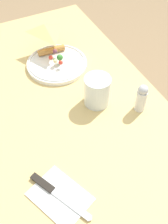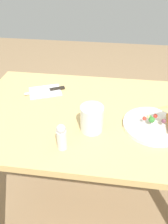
{
  "view_description": "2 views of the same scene",
  "coord_description": "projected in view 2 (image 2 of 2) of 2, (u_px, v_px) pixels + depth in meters",
  "views": [
    {
      "loc": [
        0.61,
        -0.22,
        1.43
      ],
      "look_at": [
        0.1,
        0.03,
        0.76
      ],
      "focal_mm": 45.0,
      "sensor_mm": 36.0,
      "label": 1
    },
    {
      "loc": [
        -0.01,
        0.75,
        1.29
      ],
      "look_at": [
        0.08,
        0.08,
        0.78
      ],
      "focal_mm": 35.0,
      "sensor_mm": 36.0,
      "label": 2
    }
  ],
  "objects": [
    {
      "name": "dining_table",
      "position": [
        103.0,
        133.0,
        1.01
      ],
      "size": [
        1.16,
        0.66,
        0.72
      ],
      "color": "#DBB770",
      "rests_on": "ground_plane"
    },
    {
      "name": "plate_pizza",
      "position": [
        153.0,
        124.0,
        0.86
      ],
      "size": [
        0.23,
        0.23,
        0.06
      ],
      "color": "white",
      "rests_on": "dining_table"
    },
    {
      "name": "milk_glass",
      "position": [
        92.0,
        119.0,
        0.83
      ],
      "size": [
        0.09,
        0.09,
        0.11
      ],
      "color": "white",
      "rests_on": "dining_table"
    },
    {
      "name": "ground_plane",
      "position": [
        98.0,
        205.0,
        1.37
      ],
      "size": [
        6.0,
        6.0,
        0.0
      ],
      "primitive_type": "plane",
      "color": "#997A56"
    },
    {
      "name": "salt_shaker",
      "position": [
        62.0,
        137.0,
        0.74
      ],
      "size": [
        0.03,
        0.03,
        0.1
      ],
      "color": "silver",
      "rests_on": "dining_table"
    },
    {
      "name": "butter_knife",
      "position": [
        47.0,
        90.0,
        1.08
      ],
      "size": [
        0.19,
        0.11,
        0.01
      ],
      "rotation": [
        0.0,
        0.0,
        0.46
      ],
      "color": "black",
      "rests_on": "napkin_folded"
    },
    {
      "name": "napkin_folded",
      "position": [
        45.0,
        91.0,
        1.08
      ],
      "size": [
        0.18,
        0.16,
        0.0
      ],
      "rotation": [
        0.0,
        0.0,
        0.4
      ],
      "color": "white",
      "rests_on": "dining_table"
    }
  ]
}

